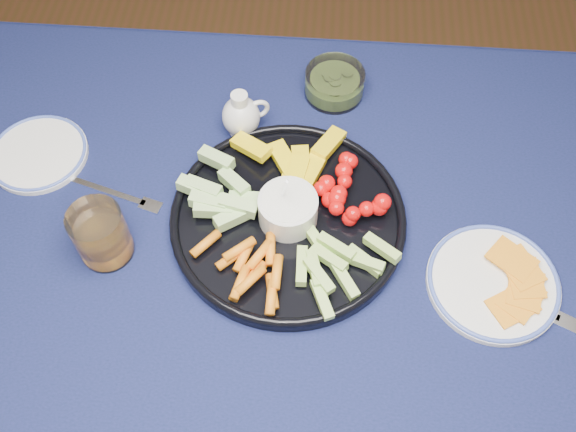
# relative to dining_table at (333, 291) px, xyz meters

# --- Properties ---
(dining_table) EXTENTS (1.67, 1.07, 0.75)m
(dining_table) POSITION_rel_dining_table_xyz_m (0.00, 0.00, 0.00)
(dining_table) COLOR #472C17
(dining_table) RESTS_ON ground
(crudite_platter) EXTENTS (0.40, 0.40, 0.13)m
(crudite_platter) POSITION_rel_dining_table_xyz_m (-0.09, 0.08, 0.11)
(crudite_platter) COLOR black
(crudite_platter) RESTS_ON dining_table
(creamer_pitcher) EXTENTS (0.09, 0.07, 0.10)m
(creamer_pitcher) POSITION_rel_dining_table_xyz_m (-0.18, 0.28, 0.13)
(creamer_pitcher) COLOR white
(creamer_pitcher) RESTS_ON dining_table
(pickle_bowl) EXTENTS (0.11, 0.11, 0.05)m
(pickle_bowl) POSITION_rel_dining_table_xyz_m (-0.02, 0.38, 0.11)
(pickle_bowl) COLOR white
(pickle_bowl) RESTS_ON dining_table
(cheese_plate) EXTENTS (0.21, 0.21, 0.03)m
(cheese_plate) POSITION_rel_dining_table_xyz_m (0.25, -0.01, 0.10)
(cheese_plate) COLOR white
(cheese_plate) RESTS_ON dining_table
(juice_tumbler) EXTENTS (0.09, 0.09, 0.10)m
(juice_tumbler) POSITION_rel_dining_table_xyz_m (-0.38, 0.00, 0.13)
(juice_tumbler) COLOR white
(juice_tumbler) RESTS_ON dining_table
(fork_left) EXTENTS (0.18, 0.07, 0.00)m
(fork_left) POSITION_rel_dining_table_xyz_m (-0.38, 0.11, 0.09)
(fork_left) COLOR white
(fork_left) RESTS_ON dining_table
(fork_right) EXTENTS (0.17, 0.09, 0.00)m
(fork_right) POSITION_rel_dining_table_xyz_m (0.31, -0.05, 0.09)
(fork_right) COLOR white
(fork_right) RESTS_ON dining_table
(side_plate_extra) EXTENTS (0.18, 0.18, 0.01)m
(side_plate_extra) POSITION_rel_dining_table_xyz_m (-0.55, 0.19, 0.10)
(side_plate_extra) COLOR white
(side_plate_extra) RESTS_ON dining_table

